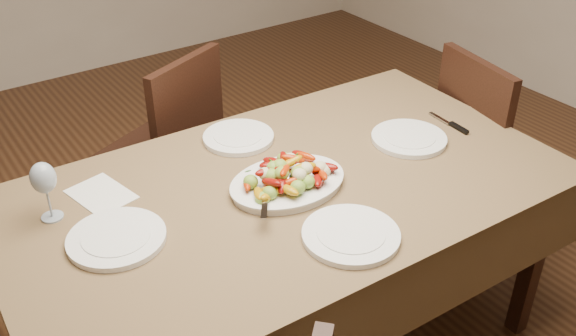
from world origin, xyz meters
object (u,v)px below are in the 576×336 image
Objects in this scene: plate_left at (117,238)px; plate_right at (409,139)px; chair_far at (158,152)px; plate_far at (238,137)px; dining_table at (288,272)px; chair_right at (498,155)px; plate_near at (351,235)px; serving_platter at (288,184)px; wine_glass at (46,190)px.

plate_right is at bearing -3.08° from plate_left.
chair_far reaches higher than plate_left.
chair_far reaches higher than plate_far.
plate_right is (0.52, -0.02, 0.39)m from dining_table.
plate_left and plate_far have the same top height.
plate_left is at bearing 176.92° from plate_right.
chair_right is 1.73m from plate_left.
chair_right is at bearing -16.82° from plate_far.
dining_table is at bearing 177.94° from plate_right.
dining_table is at bearing -93.28° from plate_far.
plate_near is (-0.01, -0.33, 0.39)m from dining_table.
chair_far is 2.49× the size of serving_platter.
plate_far is at bearing 76.06° from chair_far.
plate_far is at bearing 6.89° from wine_glass.
serving_platter reaches higher than plate_right.
wine_glass reaches higher than serving_platter.
plate_left is (-0.50, -0.85, 0.29)m from chair_far.
plate_right is (-0.60, -0.03, 0.29)m from chair_right.
chair_far reaches higher than dining_table.
dining_table is 0.39m from serving_platter.
plate_near is at bearing -92.08° from dining_table.
wine_glass is at bearing 92.37° from chair_right.
plate_near is (0.00, -0.32, -0.00)m from serving_platter.
chair_far is at bearing 95.06° from dining_table.
chair_far is at bearing 123.69° from plate_right.
plate_far is (0.10, -0.54, 0.29)m from chair_far.
chair_far is at bearing 59.65° from plate_left.
chair_far reaches higher than plate_near.
plate_near is (-0.54, -0.32, 0.00)m from plate_right.
chair_right is 1.88m from wine_glass.
chair_right is (1.21, -0.88, 0.00)m from chair_far.
chair_right is at bearing 16.75° from plate_near.
dining_table is at bearing -20.54° from wine_glass.
wine_glass is (-0.69, 0.26, 0.48)m from dining_table.
chair_far is 0.62m from plate_far.
chair_far is 0.96m from wine_glass.
plate_left and plate_near have the same top height.
dining_table is 6.43× the size of plate_near.
chair_far reaches higher than plate_right.
wine_glass is at bearing -173.11° from plate_far.
chair_right reaches higher than serving_platter.
plate_left is (-1.70, 0.03, 0.29)m from chair_right.
plate_far reaches higher than dining_table.
plate_near is at bearing -149.52° from plate_right.
plate_near is (-0.03, -0.68, 0.00)m from plate_far.
chair_right is (1.13, 0.01, 0.10)m from dining_table.
plate_far is (-1.11, 0.34, 0.29)m from chair_right.
chair_far is 4.64× the size of wine_glass.
dining_table is 1.13m from chair_right.
dining_table is 1.94× the size of chair_right.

